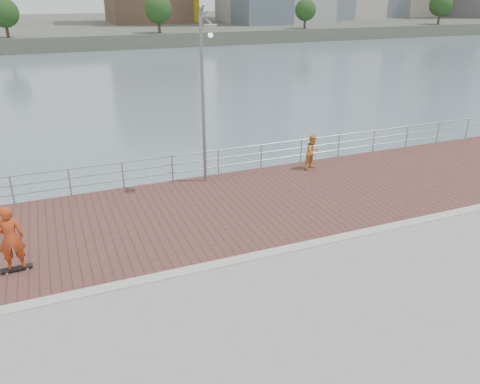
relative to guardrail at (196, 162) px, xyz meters
name	(u,v)px	position (x,y,z in m)	size (l,w,h in m)	color
water	(264,309)	(0.00, -7.00, -2.69)	(400.00, 400.00, 0.00)	slate
brick_lane	(224,208)	(0.00, -3.40, -0.68)	(40.00, 6.80, 0.02)	brown
curb	(265,254)	(0.00, -7.00, -0.66)	(40.00, 0.40, 0.06)	#B7B5AD
far_shore	(60,27)	(0.00, 115.50, -1.44)	(320.00, 95.00, 2.50)	#4C5142
guardrail	(196,162)	(0.00, 0.00, 0.00)	(39.06, 0.06, 1.13)	#8C9EA8
street_lamp	(206,68)	(0.26, -0.99, 4.06)	(0.49, 1.42, 6.68)	slate
skateboard	(17,268)	(-6.97, -5.11, -0.60)	(0.86, 0.27, 0.10)	black
skateboarder	(10,238)	(-6.97, -5.11, 0.39)	(0.71, 0.47, 1.95)	#B43B18
bystander	(313,152)	(5.17, -0.97, 0.11)	(0.76, 0.59, 1.56)	gold
shoreline_trees	(196,9)	(22.13, 70.00, 3.72)	(169.81, 5.07, 6.77)	#473323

